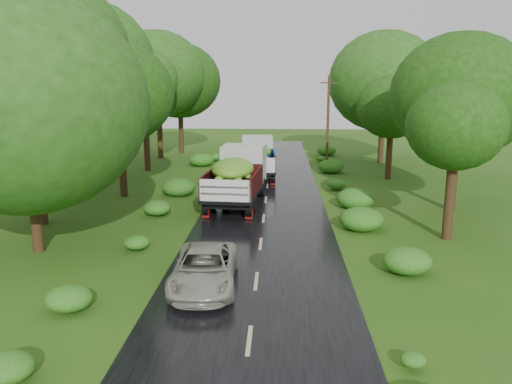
# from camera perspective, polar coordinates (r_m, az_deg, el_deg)

# --- Properties ---
(ground) EXTENTS (120.00, 120.00, 0.00)m
(ground) POSITION_cam_1_polar(r_m,az_deg,el_deg) (13.72, -0.78, -16.64)
(ground) COLOR #224E10
(ground) RESTS_ON ground
(road) EXTENTS (6.50, 80.00, 0.02)m
(road) POSITION_cam_1_polar(r_m,az_deg,el_deg) (18.24, 0.17, -8.95)
(road) COLOR black
(road) RESTS_ON ground
(road_lines) EXTENTS (0.12, 69.60, 0.00)m
(road_lines) POSITION_cam_1_polar(r_m,az_deg,el_deg) (19.17, 0.30, -7.82)
(road_lines) COLOR #BFB78C
(road_lines) RESTS_ON road
(truck_near) EXTENTS (3.11, 7.35, 3.01)m
(truck_near) POSITION_cam_1_polar(r_m,az_deg,el_deg) (27.55, -2.08, 2.10)
(truck_near) COLOR black
(truck_near) RESTS_ON ground
(truck_far) EXTENTS (2.61, 6.59, 2.72)m
(truck_far) POSITION_cam_1_polar(r_m,az_deg,el_deg) (35.38, 0.19, 4.17)
(truck_far) COLOR black
(truck_far) RESTS_ON ground
(car) EXTENTS (2.26, 4.57, 1.25)m
(car) POSITION_cam_1_polar(r_m,az_deg,el_deg) (16.77, -5.90, -8.67)
(car) COLOR #A5A293
(car) RESTS_ON road
(utility_pole) EXTENTS (1.22, 0.42, 7.13)m
(utility_pole) POSITION_cam_1_polar(r_m,az_deg,el_deg) (37.28, 8.21, 7.76)
(utility_pole) COLOR #382616
(utility_pole) RESTS_ON ground
(trees_left) EXTENTS (7.51, 32.40, 9.92)m
(trees_left) POSITION_cam_1_polar(r_m,az_deg,el_deg) (33.70, -15.93, 12.45)
(trees_left) COLOR black
(trees_left) RESTS_ON ground
(trees_right) EXTENTS (5.16, 24.54, 8.59)m
(trees_right) POSITION_cam_1_polar(r_m,az_deg,el_deg) (34.58, 17.03, 10.68)
(trees_right) COLOR black
(trees_right) RESTS_ON ground
(shrubs) EXTENTS (11.90, 44.00, 0.70)m
(shrubs) POSITION_cam_1_polar(r_m,az_deg,el_deg) (26.73, 1.01, -1.19)
(shrubs) COLOR #255B15
(shrubs) RESTS_ON ground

